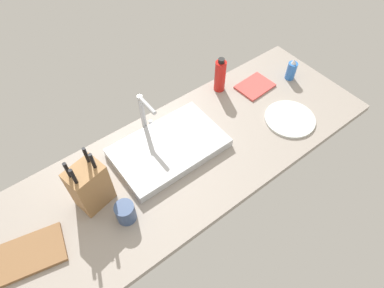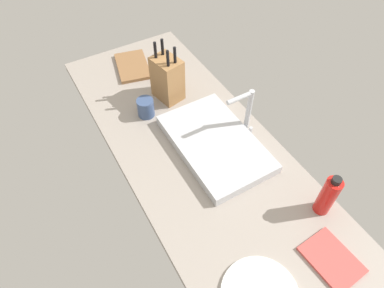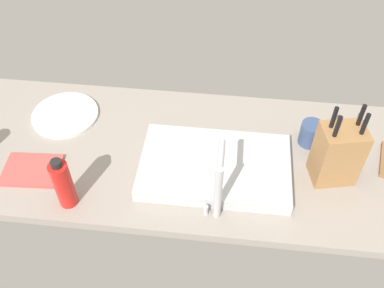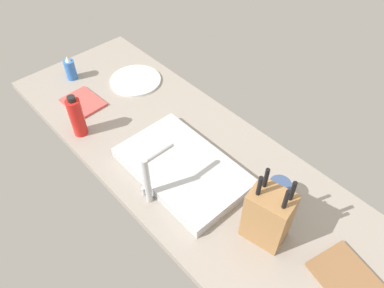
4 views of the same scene
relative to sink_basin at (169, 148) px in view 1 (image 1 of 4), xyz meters
The scene contains 10 objects.
countertop_slab 9.55cm from the sink_basin, 56.60° to the right, with size 194.68×66.90×3.50cm, color gray.
sink_basin is the anchor object (origin of this frame).
faucet 20.21cm from the sink_basin, 96.26° to the left, with size 5.50×13.36×22.96cm.
knife_block 40.98cm from the sink_basin, behind, with size 16.01×13.38×30.16cm.
cutting_board 71.49cm from the sink_basin, behind, with size 25.84×16.31×1.80cm, color brown.
soap_bottle 84.80cm from the sink_basin, ahead, with size 5.32×5.32×13.06cm.
water_bottle 50.67cm from the sink_basin, 21.59° to the left, with size 6.07×6.07×20.37cm.
dinner_plate 64.23cm from the sink_basin, 19.36° to the right, with size 25.82×25.82×1.20cm, color silver.
dish_towel 64.00cm from the sink_basin, ahead, with size 19.41×14.56×1.20cm, color #CC4C47.
coffee_mug 38.00cm from the sink_basin, 152.16° to the right, with size 8.03×8.03×9.13cm, color #384C75.
Camera 1 is at (-52.79, -73.40, 128.16)cm, focal length 30.54 mm.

